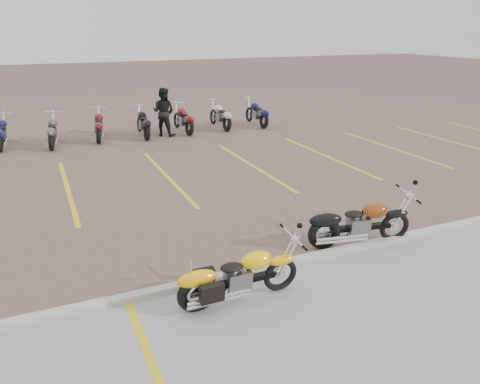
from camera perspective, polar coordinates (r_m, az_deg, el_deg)
name	(u,v)px	position (r m, az deg, el deg)	size (l,w,h in m)	color
ground	(218,229)	(9.95, -2.70, -4.56)	(100.00, 100.00, 0.00)	#715A50
concrete_apron	(344,360)	(6.55, 12.62, -19.35)	(60.00, 5.00, 0.01)	#9E9B93
curb	(259,269)	(8.29, 2.39, -9.37)	(60.00, 0.18, 0.12)	#ADAAA3
parking_stripes	(167,177)	(13.53, -8.87, 1.88)	(38.00, 5.50, 0.01)	gold
yellow_cruiser	(236,278)	(7.32, -0.48, -10.42)	(2.01, 0.29, 0.83)	black
flame_cruiser	(357,225)	(9.36, 14.06, -3.89)	(2.10, 0.55, 0.87)	black
person_b	(164,112)	(18.52, -9.29, 9.61)	(0.90, 0.70, 1.85)	black
bg_bike_row	(75,127)	(18.36, -19.51, 7.46)	(15.64, 2.04, 1.10)	black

